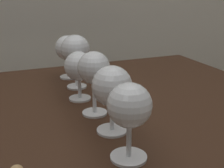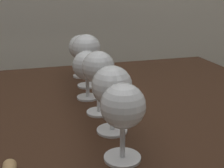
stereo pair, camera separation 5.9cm
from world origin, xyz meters
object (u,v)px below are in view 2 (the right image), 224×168
Objects in this scene: wine_glass_white at (87,67)px; wine_glass_pinot at (123,108)px; wine_glass_port at (98,69)px; wine_glass_rose at (86,50)px; wine_glass_merlot at (112,88)px; wine_glass_cabernet at (81,48)px.

wine_glass_pinot is at bearing -90.54° from wine_glass_white.
wine_glass_white is (-0.01, 0.10, -0.02)m from wine_glass_port.
wine_glass_rose reaches higher than wine_glass_port.
wine_glass_merlot is 0.10m from wine_glass_port.
wine_glass_merlot is at bearing -87.88° from wine_glass_port.
wine_glass_port is 0.96× the size of wine_glass_rose.
wine_glass_merlot is 0.90× the size of wine_glass_rose.
wine_glass_rose reaches higher than wine_glass_cabernet.
wine_glass_rose is (0.02, 0.40, 0.01)m from wine_glass_pinot.
wine_glass_rose reaches higher than wine_glass_merlot.
wine_glass_merlot is (0.01, 0.10, -0.00)m from wine_glass_pinot.
wine_glass_pinot is 0.40m from wine_glass_rose.
wine_glass_port reaches higher than wine_glass_merlot.
wine_glass_pinot is at bearing -96.28° from wine_glass_merlot.
wine_glass_merlot is at bearing -91.93° from wine_glass_cabernet.
wine_glass_pinot is 0.93× the size of wine_glass_port.
wine_glass_cabernet is (0.02, 0.30, -0.01)m from wine_glass_port.
wine_glass_rose is (0.02, 0.10, 0.02)m from wine_glass_white.
wine_glass_merlot reaches higher than wine_glass_pinot.
wine_glass_merlot is 0.30m from wine_glass_rose.
wine_glass_cabernet is (0.02, 0.20, 0.01)m from wine_glass_white.
wine_glass_cabernet reaches higher than wine_glass_white.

